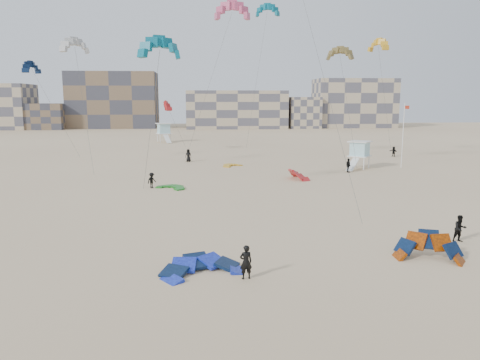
{
  "coord_description": "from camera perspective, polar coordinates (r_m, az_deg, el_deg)",
  "views": [
    {
      "loc": [
        -0.59,
        -24.16,
        9.25
      ],
      "look_at": [
        1.74,
        6.0,
        4.03
      ],
      "focal_mm": 35.0,
      "sensor_mm": 36.0,
      "label": 1
    }
  ],
  "objects": [
    {
      "name": "flagpole",
      "position": [
        67.1,
        19.26,
        5.26
      ],
      "size": [
        0.71,
        0.11,
        8.76
      ],
      "color": "white",
      "rests_on": "ground"
    },
    {
      "name": "kitesurfer_f",
      "position": [
        80.72,
        18.22,
        3.32
      ],
      "size": [
        1.08,
        1.62,
        1.67
      ],
      "primitive_type": "imported",
      "rotation": [
        0.0,
        0.0,
        -1.15
      ],
      "color": "black",
      "rests_on": "ground"
    },
    {
      "name": "kite_fly_red",
      "position": [
        83.46,
        -8.82,
        8.82
      ],
      "size": [
        4.96,
        3.8,
        8.38
      ],
      "rotation": [
        0.0,
        0.0,
        1.73
      ],
      "color": "red",
      "rests_on": "ground"
    },
    {
      "name": "ground",
      "position": [
        25.88,
        -2.88,
        -11.16
      ],
      "size": [
        320.0,
        320.0,
        0.0
      ],
      "primitive_type": "plane",
      "color": "beige",
      "rests_on": "ground"
    },
    {
      "name": "condo_fill_right",
      "position": [
        155.67,
        7.75,
        8.14
      ],
      "size": [
        10.0,
        10.0,
        10.0
      ],
      "primitive_type": "cube",
      "color": "tan",
      "rests_on": "ground"
    },
    {
      "name": "kite_fly_teal_b",
      "position": [
        85.85,
        3.35,
        19.85
      ],
      "size": [
        6.42,
        6.44,
        24.47
      ],
      "rotation": [
        0.0,
        0.0,
        -0.26
      ],
      "color": "#0D6887",
      "rests_on": "ground"
    },
    {
      "name": "condo_mid",
      "position": [
        154.56,
        -0.49,
        8.59
      ],
      "size": [
        32.0,
        16.0,
        12.0
      ],
      "primitive_type": "cube",
      "color": "tan",
      "rests_on": "ground"
    },
    {
      "name": "kite_ground_orange",
      "position": [
        29.91,
        21.97,
        -8.96
      ],
      "size": [
        5.0,
        4.96,
        3.92
      ],
      "primitive_type": null,
      "rotation": [
        0.9,
        0.0,
        -0.35
      ],
      "color": "#D04600",
      "rests_on": "ground"
    },
    {
      "name": "kite_fly_grey",
      "position": [
        62.38,
        -19.5,
        15.06
      ],
      "size": [
        5.77,
        10.32,
        15.85
      ],
      "rotation": [
        0.0,
        0.0,
        0.7
      ],
      "color": "silver",
      "rests_on": "ground"
    },
    {
      "name": "kite_ground_red_far",
      "position": [
        55.55,
        7.19,
        0.13
      ],
      "size": [
        4.06,
        3.92,
        3.39
      ],
      "primitive_type": null,
      "rotation": [
        0.64,
        0.0,
        1.69
      ],
      "color": "red",
      "rests_on": "ground"
    },
    {
      "name": "kite_ground_green",
      "position": [
        49.83,
        -8.35,
        -1.01
      ],
      "size": [
        4.27,
        4.31,
        0.58
      ],
      "primitive_type": null,
      "rotation": [
        0.05,
        0.0,
        -0.63
      ],
      "color": "#1F801C",
      "rests_on": "ground"
    },
    {
      "name": "condo_west_b",
      "position": [
        160.88,
        -15.16,
        9.37
      ],
      "size": [
        28.0,
        14.0,
        18.0
      ],
      "primitive_type": "cube",
      "color": "brown",
      "rests_on": "ground"
    },
    {
      "name": "kite_fly_yellow",
      "position": [
        76.03,
        16.5,
        15.38
      ],
      "size": [
        7.34,
        7.69,
        17.38
      ],
      "rotation": [
        0.0,
        0.0,
        -1.12
      ],
      "color": "gold",
      "rests_on": "ground"
    },
    {
      "name": "kitesurfer_c",
      "position": [
        50.19,
        -10.71,
        -0.04
      ],
      "size": [
        1.18,
        1.19,
        1.65
      ],
      "primitive_type": "imported",
      "rotation": [
        0.0,
        0.0,
        0.8
      ],
      "color": "black",
      "rests_on": "ground"
    },
    {
      "name": "kitesurfer_b",
      "position": [
        34.01,
        25.24,
        -5.38
      ],
      "size": [
        0.92,
        0.74,
        1.79
      ],
      "primitive_type": "imported",
      "rotation": [
        0.0,
        0.0,
        0.08
      ],
      "color": "black",
      "rests_on": "ground"
    },
    {
      "name": "kite_fly_pink",
      "position": [
        67.87,
        -0.97,
        19.78
      ],
      "size": [
        9.17,
        8.42,
        21.37
      ],
      "rotation": [
        0.0,
        0.0,
        -0.09
      ],
      "color": "#EC5E8B",
      "rests_on": "ground"
    },
    {
      "name": "condo_fill_left",
      "position": [
        160.07,
        -22.58,
        7.17
      ],
      "size": [
        12.0,
        10.0,
        8.0
      ],
      "primitive_type": "cube",
      "color": "brown",
      "rests_on": "ground"
    },
    {
      "name": "kitesurfer_d",
      "position": [
        61.44,
        13.07,
        1.75
      ],
      "size": [
        0.6,
        1.13,
        1.84
      ],
      "primitive_type": "imported",
      "rotation": [
        0.0,
        0.0,
        1.72
      ],
      "color": "black",
      "rests_on": "ground"
    },
    {
      "name": "lifeguard_tower_far",
      "position": [
        104.22,
        -9.28,
        5.71
      ],
      "size": [
        3.76,
        6.14,
        4.15
      ],
      "rotation": [
        0.0,
        0.0,
        0.35
      ],
      "color": "white",
      "rests_on": "ground"
    },
    {
      "name": "kite_ground_yellow",
      "position": [
        65.68,
        -0.98,
        1.7
      ],
      "size": [
        3.98,
        4.01,
        0.82
      ],
      "primitive_type": null,
      "rotation": [
        0.11,
        0.0,
        0.69
      ],
      "color": "gold",
      "rests_on": "ground"
    },
    {
      "name": "condo_east",
      "position": [
        164.16,
        13.71,
        9.09
      ],
      "size": [
        26.0,
        14.0,
        16.0
      ],
      "primitive_type": "cube",
      "color": "tan",
      "rests_on": "ground"
    },
    {
      "name": "kite_fly_olive",
      "position": [
        65.06,
        12.08,
        14.73
      ],
      "size": [
        4.44,
        10.37,
        15.52
      ],
      "rotation": [
        0.0,
        0.0,
        -0.4
      ],
      "color": "brown",
      "rests_on": "ground"
    },
    {
      "name": "kitesurfer_e",
      "position": [
        70.74,
        -6.31,
        3.0
      ],
      "size": [
        1.06,
        0.84,
        1.89
      ],
      "primitive_type": "imported",
      "rotation": [
        0.0,
        0.0,
        -0.29
      ],
      "color": "black",
      "rests_on": "ground"
    },
    {
      "name": "kite_ground_blue",
      "position": [
        25.83,
        -4.6,
        -11.22
      ],
      "size": [
        5.78,
        5.94,
        2.54
      ],
      "primitive_type": null,
      "rotation": [
        0.29,
        0.0,
        0.33
      ],
      "color": "blue",
      "rests_on": "ground"
    },
    {
      "name": "kite_fly_teal_a",
      "position": [
        44.53,
        -9.74,
        15.39
      ],
      "size": [
        4.83,
        4.82,
        14.03
      ],
      "rotation": [
        0.0,
        0.0,
        0.37
      ],
      "color": "#0D6887",
      "rests_on": "ground"
    },
    {
      "name": "lifeguard_tower_near",
      "position": [
        65.29,
        14.37,
        2.98
      ],
      "size": [
        3.7,
        5.6,
        3.73
      ],
      "rotation": [
        0.0,
        0.0,
        -0.67
      ],
      "color": "white",
      "rests_on": "ground"
    },
    {
      "name": "kite_fly_navy",
      "position": [
        71.9,
        -24.09,
        12.31
      ],
      "size": [
        7.47,
        3.82,
        13.47
      ],
      "rotation": [
        0.0,
        0.0,
        1.27
      ],
      "color": "#0A1D46",
      "rests_on": "ground"
    },
    {
      "name": "kitesurfer_main",
      "position": [
        24.66,
        0.72,
        -9.97
      ],
      "size": [
        0.74,
        0.56,
        1.82
      ],
      "primitive_type": "imported",
      "rotation": [
        0.0,
        0.0,
        3.34
      ],
      "color": "black",
      "rests_on": "ground"
    }
  ]
}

